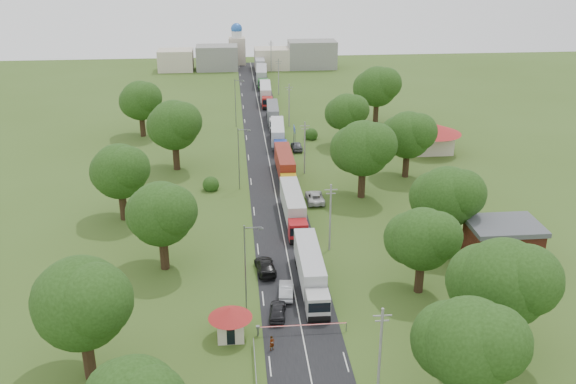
{
  "coord_description": "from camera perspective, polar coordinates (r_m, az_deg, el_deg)",
  "views": [
    {
      "loc": [
        -6.4,
        -79.36,
        37.82
      ],
      "look_at": [
        1.34,
        5.68,
        3.0
      ],
      "focal_mm": 40.0,
      "sensor_mm": 36.0,
      "label": 1
    }
  ],
  "objects": [
    {
      "name": "tree_2",
      "position": [
        71.93,
        11.85,
        -4.06
      ],
      "size": [
        8.0,
        8.0,
        10.1
      ],
      "color": "#382616",
      "rests_on": "ground"
    },
    {
      "name": "truck_4",
      "position": [
        136.25,
        -1.34,
        6.93
      ],
      "size": [
        2.75,
        13.59,
        3.76
      ],
      "color": "silver",
      "rests_on": "ground"
    },
    {
      "name": "road",
      "position": [
        106.51,
        -1.41,
        1.38
      ],
      "size": [
        8.0,
        200.0,
        0.04
      ],
      "primitive_type": "cube",
      "color": "black",
      "rests_on": "ground"
    },
    {
      "name": "distant_town",
      "position": [
        192.58,
        -3.07,
        11.88
      ],
      "size": [
        52.0,
        8.0,
        8.0
      ],
      "color": "gray",
      "rests_on": "ground"
    },
    {
      "name": "tree_5",
      "position": [
        106.08,
        10.6,
        5.03
      ],
      "size": [
        8.8,
        8.8,
        11.07
      ],
      "color": "#382616",
      "rests_on": "ground"
    },
    {
      "name": "pole_1",
      "position": [
        80.47,
        3.78,
        -2.18
      ],
      "size": [
        1.6,
        0.24,
        9.0
      ],
      "color": "gray",
      "rests_on": "ground"
    },
    {
      "name": "tree_1",
      "position": [
        62.82,
        18.54,
        -7.58
      ],
      "size": [
        9.6,
        9.6,
        12.05
      ],
      "color": "#382616",
      "rests_on": "ground"
    },
    {
      "name": "truck_3",
      "position": [
        121.83,
        -0.9,
        5.12
      ],
      "size": [
        3.09,
        14.14,
        3.9
      ],
      "color": "navy",
      "rests_on": "ground"
    },
    {
      "name": "truck_6",
      "position": [
        171.92,
        -2.34,
        10.24
      ],
      "size": [
        3.36,
        15.73,
        4.34
      ],
      "color": "#266729",
      "rests_on": "ground"
    },
    {
      "name": "pole_4",
      "position": [
        160.28,
        -0.84,
        10.25
      ],
      "size": [
        1.6,
        0.24,
        9.0
      ],
      "color": "gray",
      "rests_on": "ground"
    },
    {
      "name": "car_lane_front",
      "position": [
        68.71,
        -0.93,
        -10.5
      ],
      "size": [
        2.21,
        4.4,
        1.44
      ],
      "primitive_type": "imported",
      "rotation": [
        0.0,
        0.0,
        3.02
      ],
      "color": "black",
      "rests_on": "ground"
    },
    {
      "name": "tree_6",
      "position": [
        120.6,
        5.24,
        7.09
      ],
      "size": [
        8.0,
        8.0,
        10.1
      ],
      "color": "#382616",
      "rests_on": "ground"
    },
    {
      "name": "tree_3",
      "position": [
        82.14,
        13.95,
        -0.37
      ],
      "size": [
        8.8,
        8.8,
        11.07
      ],
      "color": "#382616",
      "rests_on": "ground"
    },
    {
      "name": "car_verge_far",
      "position": [
        119.42,
        0.78,
        4.12
      ],
      "size": [
        2.04,
        4.71,
        1.58
      ],
      "primitive_type": "imported",
      "rotation": [
        0.0,
        0.0,
        3.18
      ],
      "color": "#515358",
      "rests_on": "ground"
    },
    {
      "name": "boom_barrier",
      "position": [
        65.91,
        0.09,
        -11.89
      ],
      "size": [
        9.22,
        0.35,
        1.18
      ],
      "color": "slate",
      "rests_on": "ground"
    },
    {
      "name": "ground",
      "position": [
        88.15,
        -0.53,
        -3.23
      ],
      "size": [
        260.0,
        260.0,
        0.0
      ],
      "primitive_type": "plane",
      "color": "#38521B",
      "rests_on": "ground"
    },
    {
      "name": "lamp_2",
      "position": [
        133.33,
        -4.64,
        8.1
      ],
      "size": [
        2.03,
        0.22,
        10.0
      ],
      "color": "slate",
      "rests_on": "ground"
    },
    {
      "name": "pole_0",
      "position": [
        56.64,
        8.19,
        -13.89
      ],
      "size": [
        1.6,
        0.24,
        9.0
      ],
      "color": "gray",
      "rests_on": "ground"
    },
    {
      "name": "truck_7",
      "position": [
        187.97,
        -2.52,
        11.24
      ],
      "size": [
        2.76,
        15.04,
        4.17
      ],
      "color": "silver",
      "rests_on": "ground"
    },
    {
      "name": "tree_11",
      "position": [
        91.23,
        -14.74,
        1.83
      ],
      "size": [
        8.8,
        8.8,
        11.07
      ],
      "color": "#382616",
      "rests_on": "ground"
    },
    {
      "name": "tree_10",
      "position": [
        76.44,
        -11.23,
        -1.86
      ],
      "size": [
        8.8,
        8.8,
        11.07
      ],
      "color": "#382616",
      "rests_on": "ground"
    },
    {
      "name": "pole_5",
      "position": [
        187.7,
        -1.51,
        12.01
      ],
      "size": [
        1.6,
        0.24,
        9.0
      ],
      "color": "gray",
      "rests_on": "ground"
    },
    {
      "name": "truck_2",
      "position": [
        105.04,
        -0.26,
        2.34
      ],
      "size": [
        2.58,
        14.72,
        4.08
      ],
      "color": "#BC9616",
      "rests_on": "ground"
    },
    {
      "name": "car_lane_mid",
      "position": [
        72.24,
        -0.17,
        -8.71
      ],
      "size": [
        1.96,
        4.54,
        1.45
      ],
      "primitive_type": "imported",
      "rotation": [
        0.0,
        0.0,
        3.04
      ],
      "color": "#AAACB3",
      "rests_on": "ground"
    },
    {
      "name": "tree_13",
      "position": [
        129.43,
        -12.99,
        7.94
      ],
      "size": [
        8.8,
        8.8,
        11.07
      ],
      "color": "#382616",
      "rests_on": "ground"
    },
    {
      "name": "pedestrian_near",
      "position": [
        63.82,
        -1.44,
        -13.31
      ],
      "size": [
        0.68,
        0.61,
        1.55
      ],
      "primitive_type": "imported",
      "rotation": [
        0.0,
        0.0,
        0.55
      ],
      "color": "gray",
      "rests_on": "ground"
    },
    {
      "name": "car_lane_rear",
      "position": [
        76.96,
        -2.04,
        -6.61
      ],
      "size": [
        2.69,
        5.51,
        1.54
      ],
      "primitive_type": "imported",
      "rotation": [
        0.0,
        0.0,
        3.24
      ],
      "color": "black",
      "rests_on": "ground"
    },
    {
      "name": "tree_12",
      "position": [
        109.17,
        -10.1,
        5.9
      ],
      "size": [
        9.6,
        9.6,
        12.05
      ],
      "color": "#382616",
      "rests_on": "ground"
    },
    {
      "name": "tree_7",
      "position": [
        136.38,
        7.91,
        9.28
      ],
      "size": [
        9.6,
        9.6,
        12.05
      ],
      "color": "#382616",
      "rests_on": "ground"
    },
    {
      "name": "pole_2",
      "position": [
        106.36,
        1.49,
        4.02
      ],
      "size": [
        1.6,
        0.24,
        9.0
      ],
      "color": "gray",
      "rests_on": "ground"
    },
    {
      "name": "house_cream",
      "position": [
        120.22,
        12.71,
        5.12
      ],
      "size": [
        10.08,
        10.08,
        5.8
      ],
      "color": "beige",
      "rests_on": "ground"
    },
    {
      "name": "church",
      "position": [
        200.02,
        -4.55,
        12.79
      ],
      "size": [
        5.0,
        5.0,
        12.3
      ],
      "color": "beige",
      "rests_on": "ground"
    },
    {
      "name": "truck_5",
      "position": [
        153.59,
        -1.99,
        8.74
      ],
      "size": [
        2.93,
        14.59,
        4.04
      ],
      "color": "maroon",
      "rests_on": "ground"
    },
    {
      "name": "guard_booth",
      "position": [
        65.02,
        -5.15,
        -11.18
      ],
      "size": [
        4.4,
        4.4,
        3.45
      ],
      "color": "beige",
      "rests_on": "ground"
    },
    {
      "name": "tree_4",
      "position": [
        96.39,
        6.69,
        3.91
      ],
      "size": [
        9.6,
        9.6,
        12.05
      ],
      "color": "#382616",
      "rests_on": "ground"
    },
    {
      "name": "truck_1",
      "position": [
        89.3,
        0.47,
        -1.35
      ],
      "size": [
        2.65,
        14.71,
        4.08
      ],
      "color": "#AA1318",
      "rests_on": "ground"
    },
    {
      "name": "tree_0",
      "position": [
        54.76,
        15.81,
        -12.76
      ],
      "size": [
        8.8,
        8.8,
        11.07
      ],
      "color": "#382616",
      "rests_on": "ground"
    },
    {
      "name": "info_sign",
      "position": [
        120.11,
        0.57,
        5.33
      ],
      "size": [
        0.12,
        3.1,
        4.1
      ],
      "color": "slate",
      "rests_on": "ground"
    },
    {
      "name": "pedestrian_booth",
      "position": [
        67.97,
        -4.53,
        -10.83
      ],
      "size": [
        1.0,
        1.06,
        1.73
      ],
      "primitive_type": "imported",
      "rotation": [
        0.0,
        0.0,
        -1.0
      ],
      "color": "gray",
      "rests_on": "ground"
    },
    {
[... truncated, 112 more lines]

